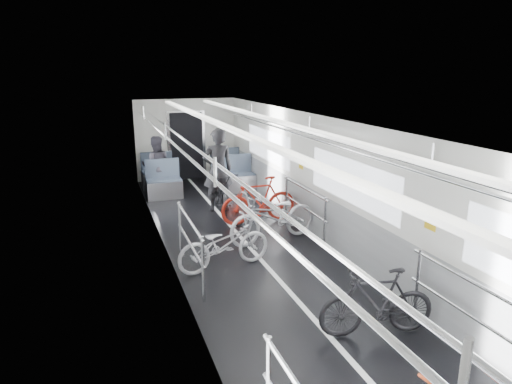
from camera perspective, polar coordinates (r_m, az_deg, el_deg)
car_shell at (r=8.97m, az=-2.33°, el=1.45°), size 3.02×14.01×2.41m
bike_left_far at (r=7.66m, az=-4.01°, el=-6.48°), size 1.72×0.85×0.87m
bike_right_near at (r=6.01m, az=14.87°, el=-13.21°), size 1.54×0.71×0.89m
bike_right_mid at (r=8.78m, az=2.25°, el=-3.08°), size 2.02×1.07×1.01m
bike_right_far at (r=9.82m, az=0.35°, el=-1.04°), size 1.71×0.52×1.02m
bike_aisle at (r=10.68m, az=-4.42°, el=0.19°), size 0.90×1.97×1.00m
person_standing at (r=10.65m, az=-4.79°, el=2.77°), size 0.72×0.47×1.95m
person_seated at (r=12.35m, az=-12.36°, el=3.26°), size 0.82×0.67×1.56m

